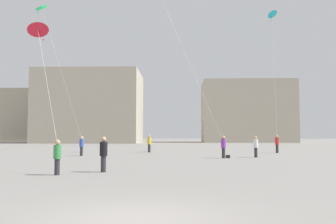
% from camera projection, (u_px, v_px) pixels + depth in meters
% --- Properties ---
extents(ground_plane, '(300.00, 300.00, 0.00)m').
position_uv_depth(ground_plane, '(134.00, 219.00, 7.67)').
color(ground_plane, gray).
extents(person_in_purple, '(0.38, 0.38, 1.74)m').
position_uv_depth(person_in_purple, '(223.00, 146.00, 27.35)').
color(person_in_purple, '#2D2D33').
rests_on(person_in_purple, ground_plane).
extents(person_in_yellow, '(0.40, 0.40, 1.82)m').
position_uv_depth(person_in_yellow, '(149.00, 143.00, 36.23)').
color(person_in_yellow, '#2D2D33').
rests_on(person_in_yellow, ground_plane).
extents(person_in_teal, '(0.37, 0.37, 1.68)m').
position_uv_depth(person_in_teal, '(82.00, 143.00, 36.34)').
color(person_in_teal, '#2D2D33').
rests_on(person_in_teal, ground_plane).
extents(person_in_green, '(0.35, 0.35, 1.60)m').
position_uv_depth(person_in_green, '(57.00, 156.00, 15.98)').
color(person_in_green, '#2D2D33').
rests_on(person_in_green, ground_plane).
extents(person_in_red, '(0.39, 0.39, 1.78)m').
position_uv_depth(person_in_red, '(277.00, 143.00, 35.12)').
color(person_in_red, '#2D2D33').
rests_on(person_in_red, ground_plane).
extents(person_in_black, '(0.38, 0.38, 1.73)m').
position_uv_depth(person_in_black, '(104.00, 153.00, 17.23)').
color(person_in_black, '#2D2D33').
rests_on(person_in_black, ground_plane).
extents(person_in_white, '(0.37, 0.37, 1.70)m').
position_uv_depth(person_in_white, '(256.00, 146.00, 28.33)').
color(person_in_white, '#2D2D33').
rests_on(person_in_white, ground_plane).
extents(person_in_blue, '(0.36, 0.36, 1.65)m').
position_uv_depth(person_in_blue, '(82.00, 145.00, 30.27)').
color(person_in_blue, '#2D2D33').
rests_on(person_in_blue, ground_plane).
extents(kite_crimson_diamond, '(4.70, 7.49, 7.91)m').
position_uv_depth(kite_crimson_diamond, '(38.00, 29.00, 23.15)').
color(kite_crimson_diamond, red).
extents(kite_cyan_diamond, '(1.47, 3.12, 14.07)m').
position_uv_depth(kite_cyan_diamond, '(272.00, 15.00, 38.35)').
color(kite_cyan_diamond, '#1EB2C6').
extents(kite_emerald_diamond, '(3.91, 4.33, 13.22)m').
position_uv_depth(kite_emerald_diamond, '(41.00, 8.00, 33.70)').
color(kite_emerald_diamond, green).
extents(building_left_hall, '(23.41, 17.94, 13.69)m').
position_uv_depth(building_left_hall, '(43.00, 116.00, 97.68)').
color(building_left_hall, '#A39984').
rests_on(building_left_hall, ground_plane).
extents(building_centre_hall, '(22.34, 15.34, 15.75)m').
position_uv_depth(building_centre_hall, '(91.00, 108.00, 79.11)').
color(building_centre_hall, '#B2A893').
rests_on(building_centre_hall, ground_plane).
extents(building_right_hall, '(21.07, 12.69, 14.39)m').
position_uv_depth(building_right_hall, '(246.00, 112.00, 84.30)').
color(building_right_hall, '#B2A893').
rests_on(building_right_hall, ground_plane).
extents(handbag_beside_flyer, '(0.33, 0.17, 0.24)m').
position_uv_depth(handbag_beside_flyer, '(228.00, 157.00, 27.38)').
color(handbag_beside_flyer, black).
rests_on(handbag_beside_flyer, ground_plane).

